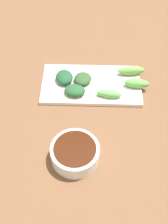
{
  "coord_description": "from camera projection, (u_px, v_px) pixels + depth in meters",
  "views": [
    {
      "loc": [
        -0.53,
        -0.02,
        0.69
      ],
      "look_at": [
        -0.02,
        -0.01,
        0.05
      ],
      "focal_mm": 48.83,
      "sensor_mm": 36.0,
      "label": 1
    }
  ],
  "objects": [
    {
      "name": "broccoli_leafy_1",
      "position": [
        64.0,
        77.0,
        0.91
      ],
      "size": [
        0.07,
        0.06,
        0.03
      ],
      "primitive_type": "ellipsoid",
      "rotation": [
        0.0,
        0.0,
        0.25
      ],
      "color": "#1D4D2E",
      "rests_on": "serving_plate"
    },
    {
      "name": "tabletop",
      "position": [
        81.0,
        115.0,
        0.86
      ],
      "size": [
        2.1,
        2.1,
        0.02
      ],
      "primitive_type": "cube",
      "color": "brown",
      "rests_on": "ground"
    },
    {
      "name": "broccoli_leafy_2",
      "position": [
        83.0,
        79.0,
        0.91
      ],
      "size": [
        0.07,
        0.07,
        0.02
      ],
      "primitive_type": "ellipsoid",
      "rotation": [
        0.0,
        0.0,
        -0.34
      ],
      "color": "#2D502A",
      "rests_on": "serving_plate"
    },
    {
      "name": "sauce_bowl",
      "position": [
        75.0,
        153.0,
        0.75
      ],
      "size": [
        0.12,
        0.12,
        0.05
      ],
      "color": "white",
      "rests_on": "tabletop"
    },
    {
      "name": "serving_plate",
      "position": [
        91.0,
        85.0,
        0.91
      ],
      "size": [
        0.16,
        0.3,
        0.01
      ],
      "primitive_type": "cube",
      "color": "silver",
      "rests_on": "tabletop"
    },
    {
      "name": "broccoli_leafy_4",
      "position": [
        75.0,
        90.0,
        0.88
      ],
      "size": [
        0.05,
        0.07,
        0.02
      ],
      "primitive_type": "ellipsoid",
      "rotation": [
        0.0,
        0.0,
        -0.12
      ],
      "color": "#22532C",
      "rests_on": "serving_plate"
    },
    {
      "name": "broccoli_stalk_3",
      "position": [
        109.0,
        94.0,
        0.87
      ],
      "size": [
        0.03,
        0.07,
        0.02
      ],
      "primitive_type": "ellipsoid",
      "rotation": [
        0.0,
        0.0,
        -0.12
      ],
      "color": "#5EB457",
      "rests_on": "serving_plate"
    },
    {
      "name": "broccoli_stalk_5",
      "position": [
        131.0,
        71.0,
        0.92
      ],
      "size": [
        0.03,
        0.08,
        0.03
      ],
      "primitive_type": "ellipsoid",
      "rotation": [
        0.0,
        0.0,
        0.09
      ],
      "color": "#68A347",
      "rests_on": "serving_plate"
    },
    {
      "name": "broccoli_stalk_0",
      "position": [
        137.0,
        83.0,
        0.89
      ],
      "size": [
        0.03,
        0.07,
        0.03
      ],
      "primitive_type": "ellipsoid",
      "rotation": [
        0.0,
        0.0,
        -0.07
      ],
      "color": "#5DA74B",
      "rests_on": "serving_plate"
    }
  ]
}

